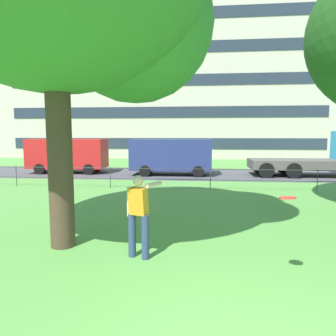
{
  "coord_description": "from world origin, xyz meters",
  "views": [
    {
      "loc": [
        -0.53,
        -3.09,
        2.6
      ],
      "look_at": [
        -1.57,
        7.15,
        1.44
      ],
      "focal_mm": 32.98,
      "sensor_mm": 36.0,
      "label": 1
    }
  ],
  "objects": [
    {
      "name": "street_strip",
      "position": [
        0.0,
        16.84,
        0.0
      ],
      "size": [
        80.0,
        6.17,
        0.01
      ],
      "primitive_type": "cube",
      "color": "#4C4C51",
      "rests_on": "ground"
    },
    {
      "name": "park_fence",
      "position": [
        -0.0,
        11.24,
        0.67
      ],
      "size": [
        38.29,
        0.04,
        1.0
      ],
      "color": "#333833",
      "rests_on": "ground"
    },
    {
      "name": "person_thrower",
      "position": [
        -1.77,
        3.06,
        0.95
      ],
      "size": [
        0.69,
        0.72,
        1.75
      ],
      "color": "navy",
      "rests_on": "ground"
    },
    {
      "name": "frisbee",
      "position": [
        0.93,
        2.09,
        1.54
      ],
      "size": [
        0.38,
        0.38,
        0.05
      ],
      "color": "red"
    },
    {
      "name": "panel_van_far_right",
      "position": [
        -9.19,
        16.54,
        1.27
      ],
      "size": [
        5.06,
        2.24,
        2.24
      ],
      "color": "red",
      "rests_on": "ground"
    },
    {
      "name": "panel_van_far_left",
      "position": [
        -2.28,
        16.15,
        1.27
      ],
      "size": [
        5.03,
        2.16,
        2.24
      ],
      "color": "navy",
      "rests_on": "ground"
    },
    {
      "name": "flatbed_truck_left",
      "position": [
        7.39,
        16.46,
        1.22
      ],
      "size": [
        7.32,
        2.48,
        2.75
      ],
      "color": "#2D99D1",
      "rests_on": "ground"
    },
    {
      "name": "apartment_building_background",
      "position": [
        -4.2,
        33.52,
        9.72
      ],
      "size": [
        38.51,
        10.39,
        19.43
      ],
      "color": "beige",
      "rests_on": "ground"
    }
  ]
}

